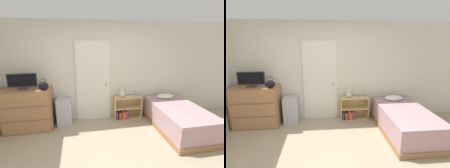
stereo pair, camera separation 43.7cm
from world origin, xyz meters
The scene contains 11 objects.
ground_plane centered at (0.00, 0.00, 0.00)m, with size 16.00×16.00×0.00m, color tan.
wall_back centered at (0.00, 1.97, 1.27)m, with size 10.00×0.06×2.55m.
door_closed centered at (0.01, 1.92, 1.03)m, with size 0.87×0.09×2.06m.
dresser centered at (-1.55, 1.65, 0.50)m, with size 1.09×0.54×1.00m.
tv centered at (-1.60, 1.65, 1.19)m, with size 0.63×0.16×0.36m.
handbag centered at (-1.13, 1.49, 1.10)m, with size 0.22×0.12×0.27m.
storage_bin centered at (-0.75, 1.74, 0.34)m, with size 0.35×0.36×0.68m.
bookshelf centered at (0.85, 1.79, 0.24)m, with size 0.73×0.28×0.61m.
teddy_bear centered at (0.74, 1.78, 0.71)m, with size 0.15×0.15×0.23m.
desk_lamp centered at (1.12, 1.74, 0.77)m, with size 0.12×0.12×0.24m.
bed centered at (1.92, 0.98, 0.28)m, with size 1.04×1.89×0.66m.
Camera 2 is at (0.06, -2.52, 2.10)m, focal length 28.00 mm.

